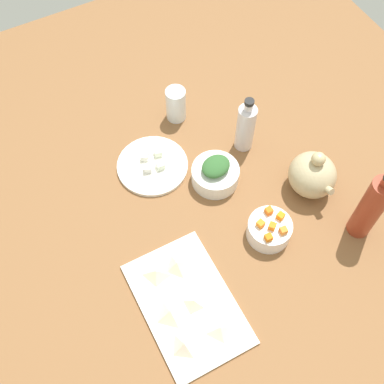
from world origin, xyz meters
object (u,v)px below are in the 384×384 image
bottle_0 (246,127)px  bottle_1 (371,207)px  bowl_greens (215,175)px  bowl_carrots (269,230)px  drinking_glass_0 (176,104)px  plate_tofu (153,166)px  teapot (312,175)px  cutting_board (187,304)px

bottle_0 → bottle_1: size_ratio=0.75×
bowl_greens → bowl_carrots: bearing=10.5°
bottle_1 → drinking_glass_0: 65.38cm
bowl_greens → plate_tofu: bearing=-132.2°
bowl_carrots → bowl_greens: bearing=-169.5°
teapot → plate_tofu: bearing=-126.9°
bowl_greens → teapot: size_ratio=0.85×
teapot → bottle_1: size_ratio=0.60×
bowl_greens → bottle_0: size_ratio=0.68×
bottle_0 → bottle_1: bottle_1 is taller
bowl_greens → bottle_1: bearing=39.9°
bottle_0 → teapot: bearing=21.7°
bottle_0 → drinking_glass_0: bottle_0 is taller
teapot → drinking_glass_0: teapot is taller
cutting_board → bottle_0: size_ratio=1.69×
cutting_board → bowl_carrots: (-7.05, 28.93, 2.39)cm
bowl_greens → bottle_1: 43.57cm
teapot → drinking_glass_0: 47.21cm
bowl_carrots → teapot: teapot is taller
bowl_carrots → bottle_1: (10.20, 23.13, 9.19)cm
cutting_board → bowl_carrots: size_ratio=2.85×
bowl_greens → teapot: bearing=56.8°
bowl_greens → drinking_glass_0: (-26.85, 1.00, 2.99)cm
cutting_board → bowl_carrots: bearing=103.7°
bottle_0 → bottle_1: bearing=18.4°
plate_tofu → bottle_0: bearing=78.5°
cutting_board → drinking_glass_0: bearing=155.4°
cutting_board → bottle_1: (3.16, 52.06, 11.58)cm
teapot → drinking_glass_0: bearing=-152.4°
bottle_0 → bottle_1: 42.09cm
cutting_board → bottle_1: 53.43cm
plate_tofu → bottle_1: bearing=42.3°
cutting_board → drinking_glass_0: drinking_glass_0 is taller
cutting_board → plate_tofu: bearing=166.0°
teapot → bottle_0: (-22.11, -8.82, 2.10)cm
bowl_greens → bowl_carrots: bowl_carrots is taller
bowl_greens → bottle_1: bottle_1 is taller
plate_tofu → drinking_glass_0: 21.28cm
bowl_greens → bottle_0: 16.84cm
bowl_greens → bottle_0: bearing=116.9°
cutting_board → bottle_1: bottle_1 is taller
cutting_board → bowl_carrots: 29.87cm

